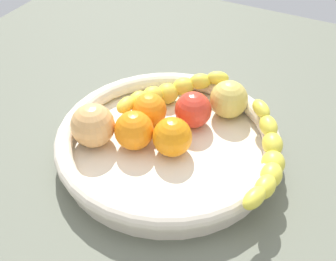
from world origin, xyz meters
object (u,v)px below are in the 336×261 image
banana_draped_right (169,91)px  orange_mid_left (172,137)px  fruit_bowl (168,143)px  peach_blush (93,125)px  apple_yellow (229,99)px  orange_front (134,130)px  banana_draped_left (268,157)px  tomato_red (193,110)px  orange_mid_right (149,110)px

banana_draped_right → orange_mid_left: size_ratio=2.96×
fruit_bowl → peach_blush: peach_blush is taller
peach_blush → apple_yellow: bearing=135.4°
banana_draped_right → apple_yellow: apple_yellow is taller
banana_draped_right → orange_front: 12.31cm
fruit_bowl → banana_draped_left: (-1.44, 15.74, 2.55)cm
banana_draped_right → peach_blush: (14.61, -6.04, 0.71)cm
orange_mid_left → fruit_bowl: bearing=-131.2°
tomato_red → banana_draped_left: bearing=70.6°
orange_front → peach_blush: (2.31, -6.10, 0.39)cm
peach_blush → banana_draped_right: bearing=157.5°
orange_front → orange_mid_left: same height
fruit_bowl → peach_blush: 12.20cm
orange_front → orange_mid_right: orange_front is taller
fruit_bowl → banana_draped_right: size_ratio=1.95×
orange_mid_left → orange_mid_right: (-4.48, -6.52, -0.19)cm
orange_mid_right → apple_yellow: apple_yellow is taller
banana_draped_right → tomato_red: size_ratio=2.99×
banana_draped_left → orange_mid_left: orange_mid_left is taller
banana_draped_left → orange_front: size_ratio=3.72×
orange_mid_left → orange_mid_right: 7.91cm
orange_front → apple_yellow: bearing=144.3°
banana_draped_right → peach_blush: peach_blush is taller
fruit_bowl → apple_yellow: size_ratio=5.50×
banana_draped_right → orange_front: size_ratio=2.94×
fruit_bowl → orange_mid_right: 6.65cm
banana_draped_left → tomato_red: 15.30cm
banana_draped_right → apple_yellow: 10.49cm
fruit_bowl → tomato_red: bearing=168.7°
orange_front → apple_yellow: size_ratio=0.96×
apple_yellow → banana_draped_right: bearing=-79.3°
orange_mid_right → apple_yellow: (-8.41, 10.76, 0.35)cm
orange_front → orange_mid_left: (-1.35, 6.00, -0.03)cm
orange_mid_right → apple_yellow: bearing=128.0°
fruit_bowl → apple_yellow: apple_yellow is taller
apple_yellow → peach_blush: peach_blush is taller
orange_front → fruit_bowl: bearing=118.2°
apple_yellow → tomato_red: size_ratio=1.06×
apple_yellow → peach_blush: size_ratio=0.92×
banana_draped_right → fruit_bowl: bearing=25.8°
orange_front → orange_mid_right: size_ratio=1.08×
tomato_red → fruit_bowl: bearing=-11.3°
banana_draped_left → tomato_red: bearing=-109.4°
fruit_bowl → tomato_red: (-6.53, 1.31, 2.65)cm
banana_draped_left → apple_yellow: apple_yellow is taller
orange_mid_left → orange_mid_right: size_ratio=1.07×
orange_front → tomato_red: (-9.04, 5.98, -0.06)cm
orange_mid_left → tomato_red: size_ratio=1.01×
banana_draped_right → tomato_red: 6.87cm
fruit_bowl → banana_draped_right: bearing=-154.2°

